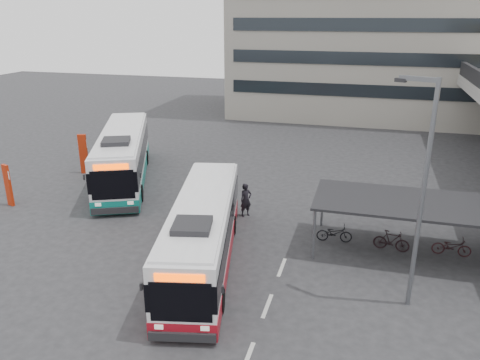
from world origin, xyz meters
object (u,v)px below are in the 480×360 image
(bus_main, at_px, (203,233))
(lamp_post, at_px, (421,184))
(pedestrian, at_px, (246,200))
(bus_teal, at_px, (123,156))

(bus_main, bearing_deg, lamp_post, -17.64)
(bus_main, height_order, pedestrian, bus_main)
(bus_main, xyz_separation_m, bus_teal, (-8.83, 9.07, 0.17))
(bus_teal, bearing_deg, pedestrian, -44.17)
(pedestrian, bearing_deg, bus_main, -140.19)
(lamp_post, bearing_deg, bus_main, -164.47)
(bus_main, relative_size, lamp_post, 1.31)
(bus_teal, height_order, lamp_post, lamp_post)
(bus_main, xyz_separation_m, pedestrian, (0.47, 5.58, -0.58))
(bus_main, distance_m, pedestrian, 5.63)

